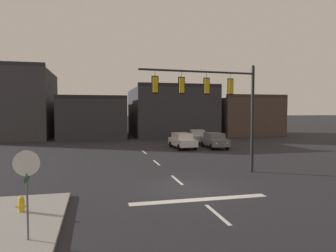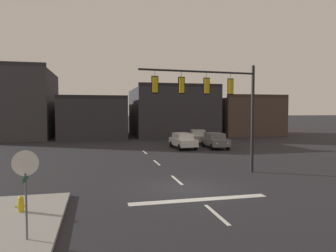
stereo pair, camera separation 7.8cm
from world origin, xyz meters
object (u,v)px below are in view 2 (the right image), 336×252
at_px(car_lot_nearside, 215,140).
at_px(car_lot_middle, 198,136).
at_px(fire_hydrant, 21,207).
at_px(stop_sign, 26,173).
at_px(car_lot_farside, 183,140).
at_px(signal_mast_near_side, 216,96).

relative_size(car_lot_nearside, car_lot_middle, 0.96).
height_order(car_lot_nearside, fire_hydrant, car_lot_nearside).
relative_size(car_lot_middle, fire_hydrant, 6.25).
height_order(stop_sign, car_lot_nearside, stop_sign).
height_order(stop_sign, car_lot_farside, stop_sign).
distance_m(car_lot_farside, fire_hydrant, 21.75).
relative_size(stop_sign, car_lot_middle, 0.60).
bearing_deg(car_lot_farside, car_lot_middle, 54.68).
bearing_deg(car_lot_nearside, car_lot_farside, 171.11).
relative_size(signal_mast_near_side, car_lot_nearside, 1.68).
relative_size(stop_sign, fire_hydrant, 3.77).
height_order(car_lot_nearside, car_lot_farside, same).
bearing_deg(stop_sign, car_lot_nearside, 55.34).
xyz_separation_m(signal_mast_near_side, fire_hydrant, (-10.07, -5.37, -4.57)).
bearing_deg(signal_mast_near_side, car_lot_nearside, 68.31).
bearing_deg(signal_mast_near_side, stop_sign, -138.75).
distance_m(stop_sign, fire_hydrant, 3.41).
xyz_separation_m(car_lot_nearside, car_lot_farside, (-3.36, 0.53, 0.00)).
distance_m(car_lot_middle, fire_hydrant, 27.31).
height_order(car_lot_farside, fire_hydrant, car_lot_farside).
height_order(signal_mast_near_side, stop_sign, signal_mast_near_side).
bearing_deg(car_lot_middle, signal_mast_near_side, -105.35).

